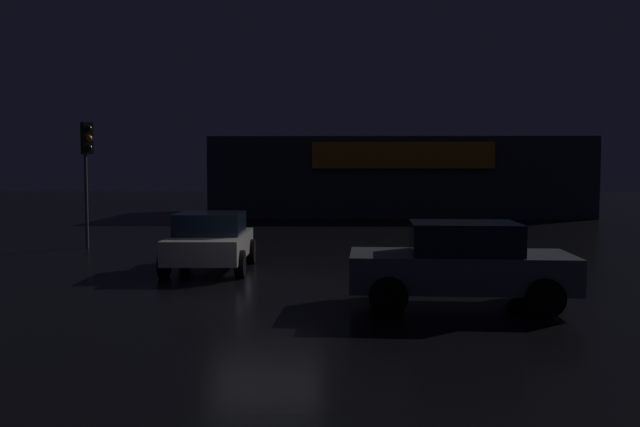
# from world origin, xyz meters

# --- Properties ---
(ground_plane) EXTENTS (120.00, 120.00, 0.00)m
(ground_plane) POSITION_xyz_m (0.00, 0.00, 0.00)
(ground_plane) COLOR black
(store_building) EXTENTS (19.96, 9.06, 4.24)m
(store_building) POSITION_xyz_m (5.06, 24.07, 2.12)
(store_building) COLOR #33383D
(store_building) RESTS_ON ground
(traffic_signal_main) EXTENTS (0.42, 0.42, 4.10)m
(traffic_signal_main) POSITION_xyz_m (-6.45, 6.85, 3.14)
(traffic_signal_main) COLOR #595B60
(traffic_signal_main) RESTS_ON ground
(car_near) EXTENTS (4.25, 2.18, 1.62)m
(car_near) POSITION_xyz_m (3.95, -2.27, 0.83)
(car_near) COLOR slate
(car_near) RESTS_ON ground
(car_far) EXTENTS (2.10, 3.84, 1.49)m
(car_far) POSITION_xyz_m (-1.65, 2.29, 0.77)
(car_far) COLOR silver
(car_far) RESTS_ON ground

